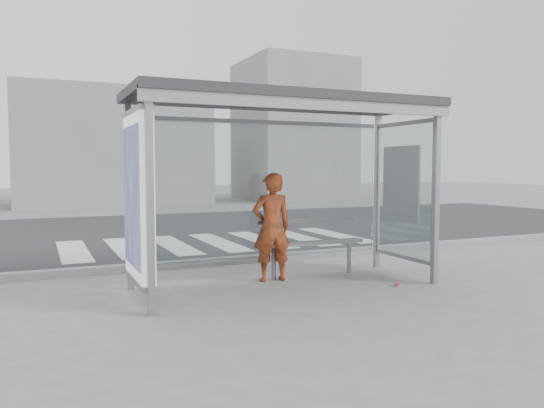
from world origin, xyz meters
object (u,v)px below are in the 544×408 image
(bench, at_px, (312,242))
(soda_can, at_px, (397,284))
(bus_shelter, at_px, (260,143))
(person, at_px, (272,227))

(bench, xyz_separation_m, soda_can, (0.75, -1.11, -0.49))
(bus_shelter, relative_size, bench, 2.54)
(soda_can, bearing_deg, bus_shelter, 159.56)
(bench, height_order, soda_can, bench)
(bus_shelter, distance_m, bench, 1.85)
(bench, distance_m, soda_can, 1.42)
(bus_shelter, height_order, person, bus_shelter)
(bus_shelter, relative_size, person, 2.70)
(person, distance_m, bench, 0.76)
(bus_shelter, xyz_separation_m, bench, (1.04, 0.44, -1.47))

